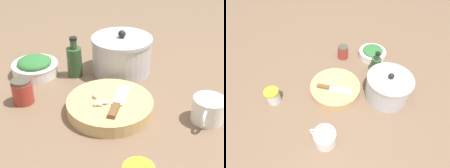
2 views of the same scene
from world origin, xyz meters
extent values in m
plane|color=brown|center=(0.00, 0.00, 0.00)|extent=(5.00, 5.00, 0.00)
cylinder|color=tan|center=(0.03, -0.04, 0.02)|extent=(0.27, 0.27, 0.04)
cube|color=brown|center=(0.08, -0.07, 0.05)|extent=(0.06, 0.07, 0.01)
cube|color=silver|center=(0.03, 0.01, 0.04)|extent=(0.10, 0.12, 0.01)
ellipsoid|color=silver|center=(0.03, -0.08, 0.05)|extent=(0.01, 0.02, 0.01)
ellipsoid|color=#F0DFC4|center=(0.02, -0.09, 0.05)|extent=(0.02, 0.02, 0.01)
ellipsoid|color=#F4E0CF|center=(-0.01, -0.06, 0.05)|extent=(0.03, 0.02, 0.02)
ellipsoid|color=#F3E3D0|center=(0.03, -0.06, 0.05)|extent=(0.03, 0.03, 0.01)
cylinder|color=silver|center=(-0.34, -0.10, 0.02)|extent=(0.17, 0.17, 0.04)
torus|color=silver|center=(-0.34, -0.10, 0.04)|extent=(0.17, 0.17, 0.01)
ellipsoid|color=#2D6B33|center=(-0.34, -0.10, 0.05)|extent=(0.13, 0.13, 0.04)
cylinder|color=silver|center=(0.25, 0.16, 0.04)|extent=(0.10, 0.10, 0.08)
torus|color=silver|center=(0.27, 0.11, 0.04)|extent=(0.03, 0.05, 0.05)
cylinder|color=#9E3328|center=(-0.19, -0.22, 0.04)|extent=(0.07, 0.07, 0.07)
cylinder|color=#474238|center=(-0.19, -0.22, 0.08)|extent=(0.06, 0.06, 0.01)
cylinder|color=#2D4C2D|center=(-0.23, 0.01, 0.05)|extent=(0.05, 0.05, 0.11)
cylinder|color=#2D4C2D|center=(-0.23, 0.01, 0.13)|extent=(0.02, 0.02, 0.03)
cylinder|color=black|center=(-0.23, 0.01, 0.15)|extent=(0.03, 0.03, 0.01)
cylinder|color=#B2B2B7|center=(-0.15, 0.17, 0.06)|extent=(0.22, 0.22, 0.13)
cylinder|color=#B2B2B7|center=(-0.15, 0.17, 0.13)|extent=(0.23, 0.23, 0.01)
sphere|color=black|center=(-0.15, 0.17, 0.15)|extent=(0.03, 0.03, 0.03)
camera|label=1|loc=(0.64, -0.54, 0.57)|focal=50.00mm
camera|label=2|loc=(0.42, 0.43, 0.74)|focal=28.00mm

